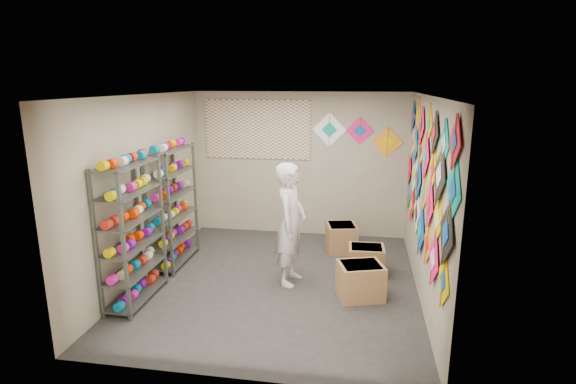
% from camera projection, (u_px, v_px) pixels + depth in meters
% --- Properties ---
extents(ground, '(4.50, 4.50, 0.00)m').
position_uv_depth(ground, '(278.00, 282.00, 6.63)').
color(ground, '#2B2926').
extents(room_walls, '(4.50, 4.50, 4.50)m').
position_uv_depth(room_walls, '(277.00, 173.00, 6.23)').
color(room_walls, tan).
rests_on(room_walls, ground).
extents(shelf_rack_front, '(0.40, 1.10, 1.90)m').
position_uv_depth(shelf_rack_front, '(132.00, 233.00, 5.86)').
color(shelf_rack_front, '#4C5147').
rests_on(shelf_rack_front, ground).
extents(shelf_rack_back, '(0.40, 1.10, 1.90)m').
position_uv_depth(shelf_rack_back, '(173.00, 207.00, 7.11)').
color(shelf_rack_back, '#4C5147').
rests_on(shelf_rack_back, ground).
extents(string_spools, '(0.12, 2.36, 0.12)m').
position_uv_depth(string_spools, '(154.00, 212.00, 6.46)').
color(string_spools, '#E21E98').
rests_on(string_spools, ground).
extents(kite_wall_display, '(0.06, 4.29, 2.10)m').
position_uv_depth(kite_wall_display, '(425.00, 179.00, 5.92)').
color(kite_wall_display, '#EDB700').
rests_on(kite_wall_display, room_walls).
extents(back_wall_kites, '(1.65, 0.02, 0.80)m').
position_uv_depth(back_wall_kites, '(356.00, 134.00, 8.14)').
color(back_wall_kites, white).
rests_on(back_wall_kites, room_walls).
extents(poster, '(2.00, 0.01, 1.10)m').
position_uv_depth(poster, '(257.00, 130.00, 8.41)').
color(poster, '#774AA1').
rests_on(poster, room_walls).
extents(shopkeeper, '(0.77, 0.61, 1.78)m').
position_uv_depth(shopkeeper, '(291.00, 224.00, 6.42)').
color(shopkeeper, beige).
rests_on(shopkeeper, ground).
extents(carton_a, '(0.70, 0.63, 0.48)m').
position_uv_depth(carton_a, '(360.00, 281.00, 6.10)').
color(carton_a, '#9C7044').
rests_on(carton_a, ground).
extents(carton_b, '(0.55, 0.46, 0.44)m').
position_uv_depth(carton_b, '(366.00, 260.00, 6.87)').
color(carton_b, '#9C7044').
rests_on(carton_b, ground).
extents(carton_c, '(0.60, 0.63, 0.47)m').
position_uv_depth(carton_c, '(341.00, 238.00, 7.81)').
color(carton_c, '#9C7044').
rests_on(carton_c, ground).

